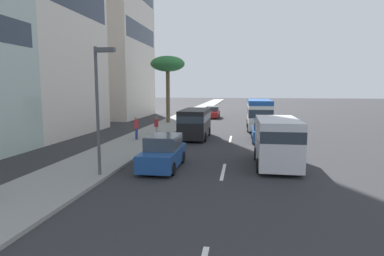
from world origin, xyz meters
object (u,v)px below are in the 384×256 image
minibus_lead (259,113)px  car_third (213,113)px  van_second (195,122)px  street_lamp (100,95)px  car_sixth (264,131)px  palm_tree (168,65)px  car_fifth (163,153)px  pedestrian_near_lamp (136,127)px  van_fourth (277,139)px  pedestrian_by_tree (156,126)px

minibus_lead → car_third: (11.78, 5.69, -0.89)m
van_second → street_lamp: street_lamp is taller
car_sixth → palm_tree: 16.01m
car_fifth → palm_tree: 21.50m
car_third → van_second: bearing=0.6°
pedestrian_near_lamp → car_sixth: bearing=169.7°
van_second → palm_tree: (10.20, 4.64, 5.33)m
van_fourth → car_sixth: van_fourth is taller
pedestrian_by_tree → street_lamp: (-12.19, -0.72, 2.80)m
palm_tree → van_fourth: bearing=-151.5°
van_fourth → pedestrian_near_lamp: (6.62, 9.95, -0.33)m
pedestrian_near_lamp → minibus_lead: bearing=-157.8°
pedestrian_by_tree → palm_tree: size_ratio=0.21×
van_second → car_fifth: van_second is taller
van_second → car_fifth: 10.02m
van_fourth → street_lamp: bearing=113.2°
van_second → pedestrian_near_lamp: 4.83m
van_fourth → car_sixth: size_ratio=1.04×
van_fourth → pedestrian_near_lamp: bearing=56.4°
pedestrian_near_lamp → pedestrian_by_tree: bearing=-135.6°
pedestrian_near_lamp → pedestrian_by_tree: (2.07, -1.04, -0.11)m
car_third → pedestrian_by_tree: 18.53m
pedestrian_by_tree → car_sixth: bearing=153.6°
minibus_lead → van_second: bearing=139.4°
pedestrian_by_tree → pedestrian_near_lamp: bearing=40.6°
minibus_lead → car_fifth: (-16.41, 5.72, -0.83)m
van_second → car_sixth: (-0.66, -5.52, -0.59)m
car_sixth → pedestrian_by_tree: 8.81m
van_second → car_sixth: bearing=83.2°
palm_tree → street_lamp: bearing=-174.7°
pedestrian_near_lamp → pedestrian_by_tree: size_ratio=1.11×
minibus_lead → pedestrian_near_lamp: 13.02m
car_third → pedestrian_by_tree: size_ratio=2.72×
car_fifth → pedestrian_near_lamp: size_ratio=2.37×
pedestrian_near_lamp → street_lamp: 10.62m
minibus_lead → pedestrian_near_lamp: minibus_lead is taller
minibus_lead → car_sixth: 7.11m
car_sixth → street_lamp: bearing=145.2°
van_fourth → car_fifth: van_fourth is taller
van_fourth → car_sixth: 8.14m
car_fifth → street_lamp: 4.43m
minibus_lead → car_third: 13.11m
car_third → car_fifth: car_fifth is taller
car_sixth → pedestrian_near_lamp: bearing=98.7°
minibus_lead → palm_tree: palm_tree is taller
car_fifth → car_sixth: car_fifth is taller
minibus_lead → pedestrian_near_lamp: (-8.56, 9.80, -0.51)m
van_second → van_fourth: (-8.78, -5.64, 0.08)m
car_third → car_sixth: bearing=16.9°
car_fifth → palm_tree: palm_tree is taller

